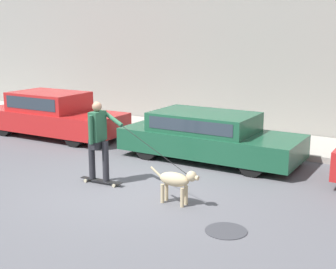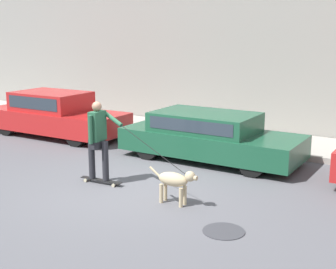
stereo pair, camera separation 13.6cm
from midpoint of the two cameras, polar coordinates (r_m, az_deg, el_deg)
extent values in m
plane|color=#545459|center=(9.66, -5.61, -6.53)|extent=(36.00, 36.00, 0.00)
cube|color=gray|center=(14.80, 9.20, 8.71)|extent=(32.00, 0.30, 4.39)
cube|color=#A39E93|center=(13.89, 6.87, -0.31)|extent=(30.00, 2.30, 0.16)
cylinder|color=black|center=(14.26, -7.84, 0.99)|extent=(0.64, 0.21, 0.64)
cylinder|color=black|center=(13.18, -11.66, -0.11)|extent=(0.64, 0.21, 0.64)
cylinder|color=black|center=(16.10, -15.75, 1.95)|extent=(0.64, 0.21, 0.64)
cylinder|color=black|center=(15.14, -19.62, 1.05)|extent=(0.64, 0.21, 0.64)
cube|color=#B21E1E|center=(14.59, -13.94, 1.69)|extent=(4.53, 1.75, 0.60)
cube|color=#B21E1E|center=(14.62, -14.57, 3.97)|extent=(2.21, 1.55, 0.55)
cube|color=#28333D|center=(14.09, -16.74, 3.64)|extent=(1.92, 0.04, 0.35)
cylinder|color=black|center=(11.81, 12.46, -1.69)|extent=(0.60, 0.20, 0.60)
cylinder|color=black|center=(10.44, 9.83, -3.46)|extent=(0.60, 0.20, 0.60)
cylinder|color=black|center=(12.91, 0.79, -0.19)|extent=(0.60, 0.20, 0.60)
cylinder|color=black|center=(11.66, -2.91, -1.59)|extent=(0.60, 0.20, 0.60)
cube|color=#194C33|center=(11.59, 4.84, -0.93)|extent=(4.45, 1.75, 0.55)
cube|color=#194C33|center=(11.57, 4.09, 1.59)|extent=(2.50, 1.58, 0.46)
cube|color=#28333D|center=(10.87, 2.22, 1.03)|extent=(2.20, 0.02, 0.29)
cylinder|color=tan|center=(8.69, 1.77, -7.41)|extent=(0.07, 0.07, 0.36)
cylinder|color=tan|center=(8.57, 1.29, -7.69)|extent=(0.07, 0.07, 0.36)
cylinder|color=tan|center=(8.89, -0.63, -6.93)|extent=(0.07, 0.07, 0.36)
cylinder|color=tan|center=(8.78, -1.13, -7.19)|extent=(0.07, 0.07, 0.36)
ellipsoid|color=tan|center=(8.64, 0.31, -5.48)|extent=(0.61, 0.27, 0.26)
sphere|color=tan|center=(8.43, 2.42, -5.11)|extent=(0.19, 0.19, 0.19)
cylinder|color=tan|center=(8.39, 2.94, -5.30)|extent=(0.11, 0.09, 0.09)
cylinder|color=tan|center=(8.82, -1.92, -4.57)|extent=(0.25, 0.04, 0.19)
cylinder|color=beige|center=(9.84, -6.55, -5.97)|extent=(0.07, 0.03, 0.07)
cylinder|color=beige|center=(9.72, -7.04, -6.21)|extent=(0.07, 0.03, 0.07)
cylinder|color=beige|center=(10.23, -9.91, -5.35)|extent=(0.07, 0.03, 0.07)
cylinder|color=beige|center=(10.12, -10.42, -5.57)|extent=(0.07, 0.03, 0.07)
cube|color=black|center=(9.96, -8.52, -5.54)|extent=(1.00, 0.19, 0.02)
cylinder|color=#232328|center=(9.77, -8.01, -3.26)|extent=(0.14, 0.14, 0.84)
cylinder|color=#232328|center=(9.96, -9.65, -3.00)|extent=(0.14, 0.14, 0.84)
cube|color=#232328|center=(9.78, -8.90, -1.23)|extent=(0.19, 0.31, 0.17)
cube|color=#235138|center=(9.70, -8.98, 1.01)|extent=(0.22, 0.40, 0.61)
sphere|color=#997056|center=(9.62, -9.06, 3.38)|extent=(0.20, 0.20, 0.20)
cylinder|color=#235138|center=(9.52, -9.80, 0.56)|extent=(0.08, 0.08, 0.58)
cylinder|color=#235138|center=(9.65, -7.17, 1.93)|extent=(0.58, 0.19, 0.29)
cylinder|color=black|center=(8.92, -2.08, -1.92)|extent=(1.79, 0.36, 0.73)
cylinder|color=#38383D|center=(7.71, 6.59, -11.59)|extent=(0.68, 0.68, 0.01)
camera|label=1|loc=(0.07, -90.38, -0.09)|focal=50.00mm
camera|label=2|loc=(0.07, 89.62, 0.09)|focal=50.00mm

